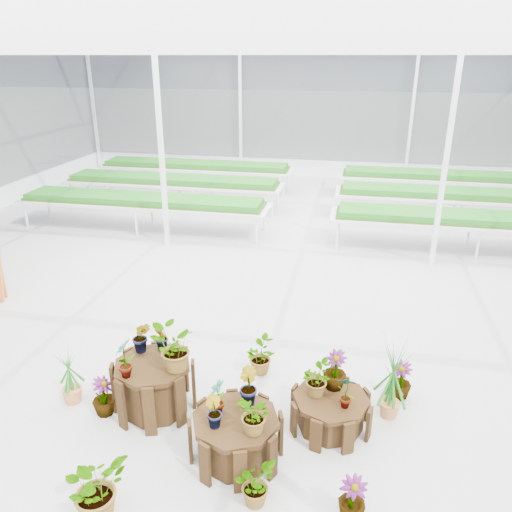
# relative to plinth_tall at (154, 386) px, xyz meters

# --- Properties ---
(ground_plane) EXTENTS (24.00, 24.00, 0.00)m
(ground_plane) POSITION_rel_plinth_tall_xyz_m (1.04, 1.62, -0.34)
(ground_plane) COLOR gray
(ground_plane) RESTS_ON ground
(greenhouse_shell) EXTENTS (18.00, 24.00, 4.50)m
(greenhouse_shell) POSITION_rel_plinth_tall_xyz_m (1.04, 1.62, 1.91)
(greenhouse_shell) COLOR white
(greenhouse_shell) RESTS_ON ground
(steel_frame) EXTENTS (18.00, 24.00, 4.50)m
(steel_frame) POSITION_rel_plinth_tall_xyz_m (1.04, 1.62, 1.91)
(steel_frame) COLOR silver
(steel_frame) RESTS_ON ground
(nursery_benches) EXTENTS (16.00, 7.00, 0.84)m
(nursery_benches) POSITION_rel_plinth_tall_xyz_m (1.04, 8.82, 0.08)
(nursery_benches) COLOR silver
(nursery_benches) RESTS_ON ground
(plinth_tall) EXTENTS (1.22, 1.22, 0.67)m
(plinth_tall) POSITION_rel_plinth_tall_xyz_m (0.00, 0.00, 0.00)
(plinth_tall) COLOR #301D0B
(plinth_tall) RESTS_ON ground
(plinth_mid) EXTENTS (1.27, 1.27, 0.53)m
(plinth_mid) POSITION_rel_plinth_tall_xyz_m (1.20, -0.60, -0.07)
(plinth_mid) COLOR #301D0B
(plinth_mid) RESTS_ON ground
(plinth_low) EXTENTS (1.18, 1.18, 0.43)m
(plinth_low) POSITION_rel_plinth_tall_xyz_m (2.20, 0.10, -0.12)
(plinth_low) COLOR #301D0B
(plinth_low) RESTS_ON ground
(nursery_plants) EXTENTS (4.57, 3.33, 1.26)m
(nursery_plants) POSITION_rel_plinth_tall_xyz_m (0.96, -0.20, 0.17)
(nursery_plants) COLOR #1D6118
(nursery_plants) RESTS_ON ground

